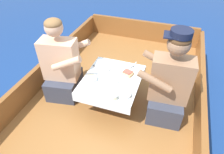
{
  "coord_description": "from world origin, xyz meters",
  "views": [
    {
      "loc": [
        0.56,
        -1.71,
        2.1
      ],
      "look_at": [
        0.0,
        -0.08,
        0.71
      ],
      "focal_mm": 32.0,
      "sensor_mm": 36.0,
      "label": 1
    }
  ],
  "objects_px": {
    "person_starboard": "(169,85)",
    "coffee_cup_port": "(107,68)",
    "person_port": "(62,67)",
    "coffee_cup_starboard": "(116,82)",
    "tin_can": "(114,97)",
    "sandwich": "(128,73)"
  },
  "relations": [
    {
      "from": "person_starboard",
      "to": "coffee_cup_port",
      "type": "bearing_deg",
      "value": -12.6
    },
    {
      "from": "coffee_cup_starboard",
      "to": "tin_can",
      "type": "distance_m",
      "value": 0.23
    },
    {
      "from": "person_starboard",
      "to": "tin_can",
      "type": "height_order",
      "value": "person_starboard"
    },
    {
      "from": "person_starboard",
      "to": "sandwich",
      "type": "distance_m",
      "value": 0.47
    },
    {
      "from": "person_starboard",
      "to": "coffee_cup_port",
      "type": "distance_m",
      "value": 0.72
    },
    {
      "from": "person_port",
      "to": "sandwich",
      "type": "height_order",
      "value": "person_port"
    },
    {
      "from": "coffee_cup_starboard",
      "to": "tin_can",
      "type": "xyz_separation_m",
      "value": [
        0.06,
        -0.22,
        -0.0
      ]
    },
    {
      "from": "tin_can",
      "to": "coffee_cup_port",
      "type": "bearing_deg",
      "value": 118.25
    },
    {
      "from": "sandwich",
      "to": "coffee_cup_starboard",
      "type": "relative_size",
      "value": 1.29
    },
    {
      "from": "person_starboard",
      "to": "sandwich",
      "type": "height_order",
      "value": "person_starboard"
    },
    {
      "from": "coffee_cup_port",
      "to": "tin_can",
      "type": "relative_size",
      "value": 1.44
    },
    {
      "from": "person_port",
      "to": "person_starboard",
      "type": "height_order",
      "value": "person_starboard"
    },
    {
      "from": "person_starboard",
      "to": "coffee_cup_starboard",
      "type": "relative_size",
      "value": 9.72
    },
    {
      "from": "person_port",
      "to": "person_starboard",
      "type": "distance_m",
      "value": 1.22
    },
    {
      "from": "person_port",
      "to": "person_starboard",
      "type": "relative_size",
      "value": 0.95
    },
    {
      "from": "sandwich",
      "to": "person_starboard",
      "type": "bearing_deg",
      "value": -11.72
    },
    {
      "from": "person_starboard",
      "to": "person_port",
      "type": "bearing_deg",
      "value": -1.72
    },
    {
      "from": "person_port",
      "to": "tin_can",
      "type": "relative_size",
      "value": 14.74
    },
    {
      "from": "person_port",
      "to": "coffee_cup_starboard",
      "type": "height_order",
      "value": "person_port"
    },
    {
      "from": "person_port",
      "to": "coffee_cup_port",
      "type": "relative_size",
      "value": 10.27
    },
    {
      "from": "coffee_cup_starboard",
      "to": "tin_can",
      "type": "bearing_deg",
      "value": -75.83
    },
    {
      "from": "sandwich",
      "to": "tin_can",
      "type": "height_order",
      "value": "sandwich"
    }
  ]
}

